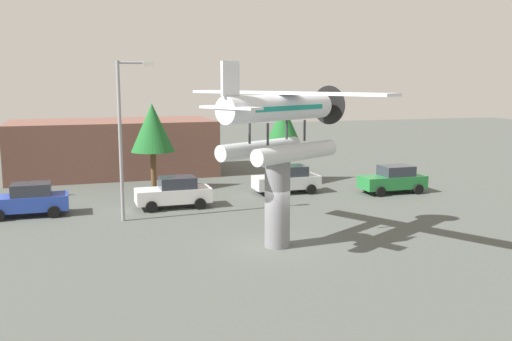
% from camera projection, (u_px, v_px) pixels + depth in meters
% --- Properties ---
extents(ground_plane, '(140.00, 140.00, 0.00)m').
position_uv_depth(ground_plane, '(277.00, 246.00, 24.76)').
color(ground_plane, '#4C514C').
extents(display_pedestal, '(1.10, 1.10, 3.86)m').
position_uv_depth(display_pedestal, '(277.00, 203.00, 24.46)').
color(display_pedestal, slate).
rests_on(display_pedestal, ground).
extents(floatplane_monument, '(7.07, 9.58, 4.00)m').
position_uv_depth(floatplane_monument, '(280.00, 119.00, 23.99)').
color(floatplane_monument, silver).
rests_on(floatplane_monument, display_pedestal).
extents(car_near_blue, '(4.20, 2.02, 1.76)m').
position_uv_depth(car_near_blue, '(28.00, 200.00, 30.20)').
color(car_near_blue, '#2847B7').
rests_on(car_near_blue, ground).
extents(car_mid_white, '(4.20, 2.02, 1.76)m').
position_uv_depth(car_mid_white, '(174.00, 192.00, 32.20)').
color(car_mid_white, white).
rests_on(car_mid_white, ground).
extents(car_far_silver, '(4.20, 2.02, 1.76)m').
position_uv_depth(car_far_silver, '(287.00, 179.00, 36.41)').
color(car_far_silver, silver).
rests_on(car_far_silver, ground).
extents(car_distant_green, '(4.20, 2.02, 1.76)m').
position_uv_depth(car_distant_green, '(393.00, 179.00, 36.45)').
color(car_distant_green, '#237A38').
rests_on(car_distant_green, ground).
extents(streetlight_primary, '(1.84, 0.28, 8.11)m').
position_uv_depth(streetlight_primary, '(124.00, 130.00, 28.61)').
color(streetlight_primary, gray).
rests_on(streetlight_primary, ground).
extents(storefront_building, '(15.01, 7.41, 4.14)m').
position_uv_depth(storefront_building, '(113.00, 148.00, 43.50)').
color(storefront_building, brown).
rests_on(storefront_building, ground).
extents(tree_east, '(2.81, 2.81, 5.69)m').
position_uv_depth(tree_east, '(152.00, 128.00, 36.80)').
color(tree_east, brown).
rests_on(tree_east, ground).
extents(tree_center_back, '(3.38, 3.38, 5.53)m').
position_uv_depth(tree_center_back, '(283.00, 131.00, 39.82)').
color(tree_center_back, brown).
rests_on(tree_center_back, ground).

